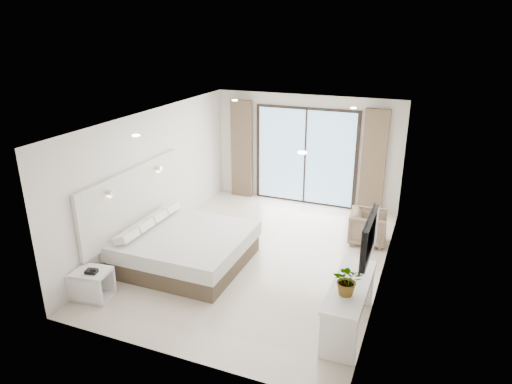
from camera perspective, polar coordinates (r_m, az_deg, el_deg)
ground at (r=8.99m, az=0.44°, el=-7.98°), size 6.20×6.20×0.00m
room_shell at (r=8.99m, az=0.77°, el=2.97°), size 4.62×6.22×2.72m
bed at (r=8.69m, az=-8.88°, el=-6.88°), size 2.23×2.12×0.76m
nightstand at (r=8.05m, az=-19.70°, el=-10.84°), size 0.62×0.54×0.51m
phone at (r=7.84m, az=-19.88°, el=-9.32°), size 0.20×0.17×0.06m
console_desk at (r=6.88m, az=11.62°, el=-12.69°), size 0.51×1.64×0.77m
plant at (r=6.45m, az=11.39°, el=-11.11°), size 0.47×0.51×0.35m
armchair at (r=9.64m, az=13.85°, el=-4.11°), size 0.74×0.78×0.75m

